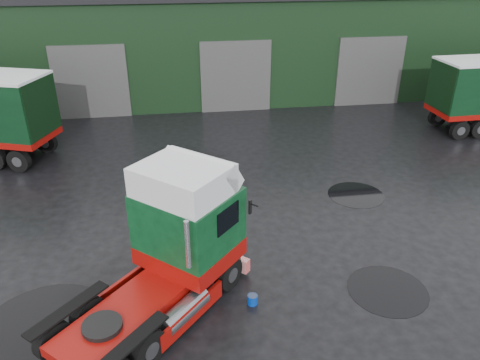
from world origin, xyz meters
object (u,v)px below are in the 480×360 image
object	(u,v)px
warehouse	(223,37)
wash_bucket	(253,300)
hero_tractor	(144,259)
tree_back_b	(300,7)

from	to	relation	value
warehouse	wash_bucket	xyz separation A→B (m)	(-1.88, -22.45, -3.02)
hero_tractor	tree_back_b	xyz separation A→B (m)	(12.62, 32.60, 1.83)
warehouse	hero_tractor	bearing A→B (deg)	-101.55
warehouse	tree_back_b	size ratio (longest dim) A/B	4.32
wash_bucket	tree_back_b	distance (m)	34.11
wash_bucket	tree_back_b	world-z (taller)	tree_back_b
warehouse	tree_back_b	distance (m)	12.82
hero_tractor	tree_back_b	size ratio (longest dim) A/B	0.82
wash_bucket	tree_back_b	xyz separation A→B (m)	(9.88, 32.45, 3.61)
hero_tractor	tree_back_b	world-z (taller)	tree_back_b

